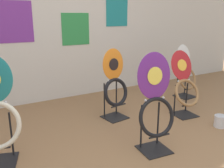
{
  "coord_description": "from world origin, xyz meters",
  "views": [
    {
      "loc": [
        -1.24,
        -1.22,
        1.28
      ],
      "look_at": [
        0.11,
        1.06,
        0.55
      ],
      "focal_mm": 40.0,
      "sensor_mm": 36.0,
      "label": 1
    }
  ],
  "objects": [
    {
      "name": "toilet_seat_display_white_plain",
      "position": [
        1.75,
        1.53,
        0.39
      ],
      "size": [
        0.39,
        0.3,
        0.84
      ],
      "color": "black",
      "rests_on": "ground_plane"
    },
    {
      "name": "toilet_seat_display_crimson_swirl",
      "position": [
        1.16,
        0.98,
        0.39
      ],
      "size": [
        0.39,
        0.37,
        0.84
      ],
      "color": "black",
      "rests_on": "ground_plane"
    },
    {
      "name": "toilet_seat_display_orange_sun",
      "position": [
        0.32,
        1.35,
        0.42
      ],
      "size": [
        0.38,
        0.31,
        0.89
      ],
      "color": "black",
      "rests_on": "ground_plane"
    },
    {
      "name": "toilet_seat_display_purple_note",
      "position": [
        0.23,
        0.47,
        0.47
      ],
      "size": [
        0.4,
        0.31,
        0.96
      ],
      "color": "black",
      "rests_on": "ground_plane"
    },
    {
      "name": "paint_can",
      "position": [
        1.25,
        0.48,
        0.08
      ],
      "size": [
        0.15,
        0.15,
        0.15
      ],
      "color": "silver",
      "rests_on": "ground_plane"
    },
    {
      "name": "wall_back",
      "position": [
        0.0,
        2.49,
        1.3
      ],
      "size": [
        8.0,
        0.07,
        2.6
      ],
      "color": "silver",
      "rests_on": "ground_plane"
    }
  ]
}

